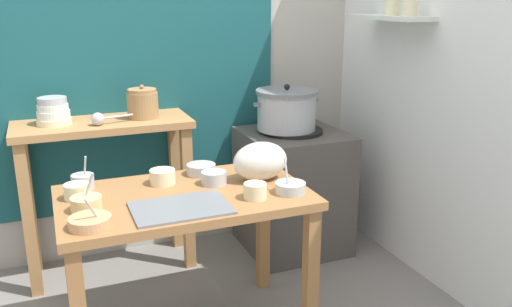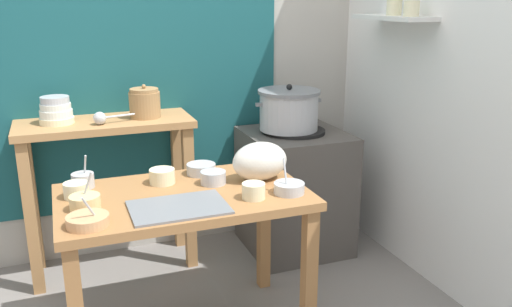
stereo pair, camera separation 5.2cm
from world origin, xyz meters
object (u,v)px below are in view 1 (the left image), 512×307
Objects in this scene: steamer_pot at (287,109)px; prep_bowl_5 at (255,190)px; prep_bowl_6 at (214,177)px; prep_bowl_7 at (83,181)px; back_shelf_table at (106,159)px; prep_table at (185,216)px; bowl_stack_enamel at (53,112)px; ladle at (100,119)px; prep_bowl_2 at (90,221)px; prep_bowl_8 at (201,169)px; plastic_bag at (260,161)px; stove_block at (292,190)px; prep_bowl_0 at (163,176)px; clay_pot at (143,104)px; prep_bowl_1 at (77,191)px; prep_bowl_3 at (290,187)px; prep_bowl_4 at (86,203)px; serving_tray at (181,208)px.

steamer_pot reaches higher than prep_bowl_5.
prep_bowl_6 is 0.60m from prep_bowl_7.
prep_bowl_6 is at bearing 114.42° from prep_bowl_5.
prep_table is at bearing -72.71° from back_shelf_table.
prep_bowl_5 is (0.77, -0.99, -0.21)m from bowl_stack_enamel.
prep_bowl_2 is (-0.15, -0.93, -0.19)m from ladle.
plastic_bag is at bearing -37.59° from prep_bowl_8.
plastic_bag is at bearing -124.15° from steamer_pot.
plastic_bag is at bearing -127.37° from stove_block.
prep_bowl_0 is 0.36m from prep_bowl_7.
clay_pot is 1.76× the size of prep_bowl_1.
prep_bowl_3 is at bearing -53.28° from prep_bowl_8.
prep_bowl_5 is at bearing -73.17° from clay_pot.
prep_bowl_6 is (-0.70, -0.60, 0.37)m from stove_block.
clay_pot is 1.21× the size of prep_bowl_3.
clay_pot is 1.10m from prep_bowl_3.
prep_bowl_7 is (-1.24, -0.46, -0.15)m from steamer_pot.
plastic_bag is at bearing 6.34° from prep_bowl_4.
prep_bowl_7 is at bearing -106.41° from ladle.
prep_bowl_7 is at bearing -159.56° from steamer_pot.
bowl_stack_enamel is 1.80× the size of prep_bowl_5.
back_shelf_table reaches higher than stove_block.
prep_bowl_2 is 0.70m from prep_bowl_5.
prep_bowl_1 reaches higher than stove_block.
steamer_pot is 1.59× the size of ladle.
back_shelf_table is 5.90× the size of prep_bowl_2.
prep_bowl_8 is (0.64, -0.59, -0.22)m from bowl_stack_enamel.
prep_bowl_3 is at bearing -20.84° from prep_table.
prep_bowl_2 is (-0.36, -0.38, -0.01)m from prep_bowl_0.
steamer_pot is 2.33× the size of bowl_stack_enamel.
bowl_stack_enamel is 0.90m from prep_bowl_8.
plastic_bag is (0.64, -0.76, 0.13)m from back_shelf_table.
stove_block is (0.86, 0.67, -0.23)m from prep_table.
prep_table is 1.12m from steamer_pot.
ladle is 0.79m from prep_bowl_6.
clay_pot reaches higher than prep_bowl_8.
back_shelf_table is 0.38m from bowl_stack_enamel.
serving_tray is at bearing -109.16° from prep_table.
prep_bowl_8 is (0.21, 0.40, 0.02)m from serving_tray.
prep_bowl_3 reaches higher than prep_bowl_8.
plastic_bag is (-0.44, -0.65, -0.09)m from steamer_pot.
prep_bowl_2 reaches higher than prep_bowl_8.
stove_block reaches higher than prep_bowl_8.
prep_table is 1.12m from stove_block.
steamer_pot is 2.67× the size of prep_bowl_7.
prep_bowl_0 is at bearing 134.93° from prep_bowl_5.
serving_tray is 2.50× the size of prep_bowl_7.
plastic_bag reaches higher than prep_bowl_0.
stove_block is 1.52m from prep_bowl_4.
ladle reaches higher than prep_bowl_8.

